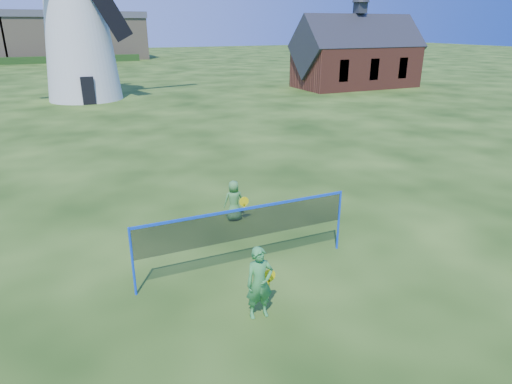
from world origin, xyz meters
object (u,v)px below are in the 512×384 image
object	(u,v)px
chapel	(357,57)
player_boy	(234,201)
player_girl	(260,283)
badminton_net	(245,225)
windmill	(77,21)

from	to	relation	value
chapel	player_boy	world-z (taller)	chapel
chapel	player_girl	xyz separation A→B (m)	(-22.07, -27.39, -1.93)
badminton_net	player_boy	size ratio (longest dim) A/B	4.28
player_girl	chapel	bearing A→B (deg)	56.00
windmill	chapel	world-z (taller)	windmill
player_boy	chapel	bearing A→B (deg)	-125.39
player_girl	player_boy	distance (m)	4.59
player_girl	player_boy	xyz separation A→B (m)	(1.21, 4.42, -0.14)
windmill	badminton_net	xyz separation A→B (m)	(1.34, -27.95, -4.44)
badminton_net	chapel	bearing A→B (deg)	49.88
windmill	player_girl	world-z (taller)	windmill
windmill	player_boy	xyz separation A→B (m)	(2.13, -25.24, -4.99)
windmill	badminton_net	distance (m)	28.34
player_boy	player_girl	bearing A→B (deg)	81.52
windmill	chapel	size ratio (longest dim) A/B	1.46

